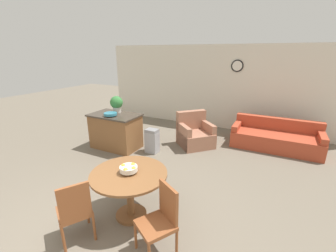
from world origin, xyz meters
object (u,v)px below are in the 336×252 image
(dining_chair_near_right, at_px, (161,218))
(fruit_bowl, at_px, (129,169))
(teal_bowl, at_px, (110,114))
(kitchen_island, at_px, (116,131))
(dining_chair_near_left, at_px, (75,209))
(couch, at_px, (275,138))
(potted_plant, at_px, (117,103))
(trash_bin, at_px, (152,141))
(armchair, at_px, (195,135))
(dining_table, at_px, (129,183))

(dining_chair_near_right, bearing_deg, fruit_bowl, 5.45)
(teal_bowl, bearing_deg, kitchen_island, 96.32)
(dining_chair_near_left, xyz_separation_m, couch, (2.21, 4.68, -0.23))
(potted_plant, height_order, trash_bin, potted_plant)
(dining_chair_near_right, xyz_separation_m, trash_bin, (-1.67, 2.55, -0.20))
(teal_bowl, xyz_separation_m, armchair, (1.81, 1.28, -0.67))
(teal_bowl, relative_size, trash_bin, 0.53)
(couch, bearing_deg, trash_bin, -148.33)
(dining_chair_near_right, distance_m, kitchen_island, 3.58)
(teal_bowl, bearing_deg, fruit_bowl, -43.68)
(fruit_bowl, distance_m, couch, 4.41)
(teal_bowl, height_order, trash_bin, teal_bowl)
(armchair, bearing_deg, fruit_bowl, -134.03)
(dining_chair_near_left, height_order, fruit_bowl, dining_chair_near_left)
(dining_table, xyz_separation_m, potted_plant, (-2.03, 2.22, 0.57))
(teal_bowl, distance_m, trash_bin, 1.25)
(potted_plant, distance_m, couch, 4.35)
(fruit_bowl, relative_size, kitchen_island, 0.20)
(dining_chair_near_left, bearing_deg, armchair, 27.61)
(fruit_bowl, bearing_deg, dining_table, 169.69)
(kitchen_island, bearing_deg, fruit_bowl, -46.04)
(dining_chair_near_left, distance_m, armchair, 3.87)
(dining_table, bearing_deg, kitchen_island, 133.94)
(fruit_bowl, xyz_separation_m, teal_bowl, (-1.94, 1.85, 0.14))
(kitchen_island, distance_m, trash_bin, 1.04)
(kitchen_island, xyz_separation_m, trash_bin, (1.02, 0.17, -0.16))
(fruit_bowl, height_order, teal_bowl, teal_bowl)
(potted_plant, bearing_deg, trash_bin, -0.98)
(dining_chair_near_right, bearing_deg, teal_bowl, -8.58)
(dining_chair_near_left, bearing_deg, dining_table, 5.48)
(dining_table, height_order, kitchen_island, kitchen_island)
(kitchen_island, bearing_deg, trash_bin, 9.65)
(kitchen_island, bearing_deg, dining_table, -46.06)
(fruit_bowl, relative_size, trash_bin, 0.43)
(dining_table, distance_m, dining_chair_near_left, 0.81)
(dining_chair_near_left, height_order, teal_bowl, teal_bowl)
(dining_chair_near_right, bearing_deg, potted_plant, -12.05)
(trash_bin, bearing_deg, teal_bowl, -160.57)
(kitchen_island, distance_m, armchair, 2.14)
(dining_chair_near_left, xyz_separation_m, teal_bowl, (-1.59, 2.58, 0.47))
(fruit_bowl, height_order, couch, fruit_bowl)
(trash_bin, distance_m, armchair, 1.23)
(potted_plant, relative_size, armchair, 0.38)
(potted_plant, bearing_deg, dining_table, -47.61)
(dining_chair_near_right, xyz_separation_m, potted_plant, (-2.76, 2.57, 0.66))
(couch, distance_m, armchair, 2.15)
(dining_table, relative_size, dining_chair_near_right, 1.24)
(dining_table, bearing_deg, dining_chair_near_left, -115.43)
(dining_chair_near_right, height_order, trash_bin, dining_chair_near_right)
(dining_table, bearing_deg, armchair, 92.27)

